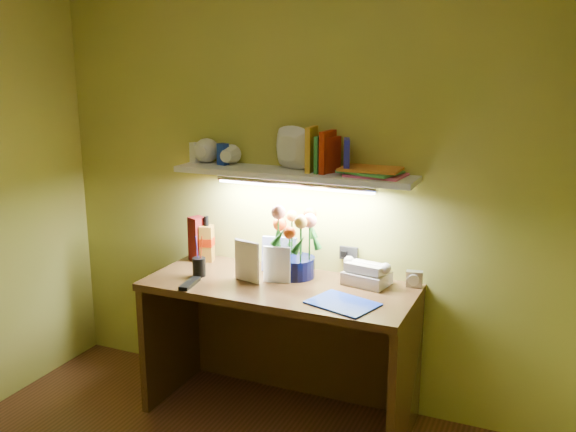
% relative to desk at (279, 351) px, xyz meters
% --- Properties ---
extents(desk, '(1.40, 0.60, 0.75)m').
position_rel_desk_xyz_m(desk, '(0.00, 0.00, 0.00)').
color(desk, '#311F0D').
rests_on(desk, ground).
extents(flower_bouquet, '(0.31, 0.31, 0.37)m').
position_rel_desk_xyz_m(flower_bouquet, '(0.03, 0.14, 0.56)').
color(flower_bouquet, '#060B36').
rests_on(flower_bouquet, desk).
extents(telephone, '(0.25, 0.20, 0.13)m').
position_rel_desk_xyz_m(telephone, '(0.41, 0.18, 0.44)').
color(telephone, beige).
rests_on(telephone, desk).
extents(desk_clock, '(0.09, 0.06, 0.08)m').
position_rel_desk_xyz_m(desk_clock, '(0.65, 0.24, 0.42)').
color(desk_clock, '#ACAEB1').
rests_on(desk_clock, desk).
extents(whisky_bottle, '(0.09, 0.09, 0.27)m').
position_rel_desk_xyz_m(whisky_bottle, '(-0.54, 0.19, 0.51)').
color(whisky_bottle, '#AC7120').
rests_on(whisky_bottle, desk).
extents(whisky_box, '(0.11, 0.11, 0.25)m').
position_rel_desk_xyz_m(whisky_box, '(-0.60, 0.19, 0.50)').
color(whisky_box, '#570E0E').
rests_on(whisky_box, desk).
extents(pen_cup, '(0.08, 0.08, 0.17)m').
position_rel_desk_xyz_m(pen_cup, '(-0.44, -0.06, 0.46)').
color(pen_cup, black).
rests_on(pen_cup, desk).
extents(art_card, '(0.19, 0.07, 0.19)m').
position_rel_desk_xyz_m(art_card, '(-0.09, 0.20, 0.47)').
color(art_card, white).
rests_on(art_card, desk).
extents(tv_remote, '(0.07, 0.18, 0.02)m').
position_rel_desk_xyz_m(tv_remote, '(-0.41, -0.20, 0.38)').
color(tv_remote, black).
rests_on(tv_remote, desk).
extents(blue_folder, '(0.36, 0.31, 0.01)m').
position_rel_desk_xyz_m(blue_folder, '(0.39, -0.14, 0.38)').
color(blue_folder, '#1837B3').
rests_on(blue_folder, desk).
extents(desk_book_a, '(0.16, 0.07, 0.22)m').
position_rel_desk_xyz_m(desk_book_a, '(-0.25, -0.01, 0.49)').
color(desk_book_a, white).
rests_on(desk_book_a, desk).
extents(desk_book_b, '(0.14, 0.04, 0.19)m').
position_rel_desk_xyz_m(desk_book_b, '(-0.09, 0.00, 0.47)').
color(desk_book_b, silver).
rests_on(desk_book_b, desk).
extents(wall_shelf, '(1.30, 0.31, 0.26)m').
position_rel_desk_xyz_m(wall_shelf, '(-0.02, 0.18, 0.96)').
color(wall_shelf, silver).
rests_on(wall_shelf, ground).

